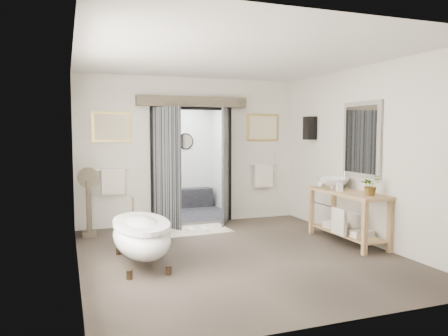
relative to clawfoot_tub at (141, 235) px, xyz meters
The scene contains 13 objects.
ground_plane 1.48m from the clawfoot_tub, ahead, with size 5.00×5.00×0.00m, color brown.
room_shell 2.02m from the clawfoot_tub, ahead, with size 4.52×5.02×2.91m.
shower_room 4.24m from the clawfoot_tub, 70.26° to the left, with size 2.22×2.01×2.51m.
back_wall_dressing 2.93m from the clawfoot_tub, 58.11° to the left, with size 3.82×0.76×2.52m.
clawfoot_tub is the anchor object (origin of this frame).
vanity 3.38m from the clawfoot_tub, ahead, with size 0.57×1.60×0.85m.
pedestal_mirror 2.03m from the clawfoot_tub, 107.05° to the left, with size 0.36×0.23×1.22m.
rug 2.21m from the clawfoot_tub, 53.25° to the left, with size 1.20×0.80×0.01m, color beige.
slippers 2.10m from the clawfoot_tub, 51.28° to the left, with size 0.38×0.28×0.05m.
basin 3.44m from the clawfoot_tub, ahead, with size 0.55×0.55×0.19m, color white.
plant 3.50m from the clawfoot_tub, ahead, with size 0.29×0.25×0.32m, color gray.
soap_bottle_a 3.32m from the clawfoot_tub, ahead, with size 0.09×0.09×0.21m, color gray.
soap_bottle_b 3.45m from the clawfoot_tub, 12.30° to the left, with size 0.13×0.13×0.17m, color gray.
Camera 1 is at (-2.37, -5.92, 1.81)m, focal length 35.00 mm.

